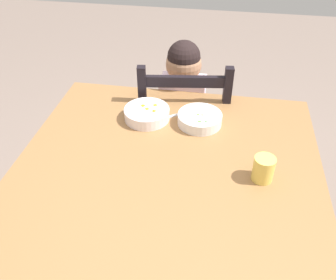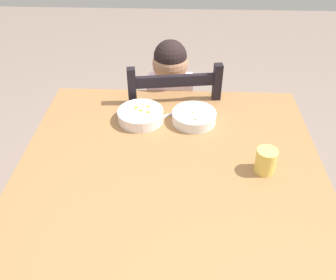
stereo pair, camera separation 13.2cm
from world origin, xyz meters
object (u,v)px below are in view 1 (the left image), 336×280
(bowl_of_carrots, at_px, (147,113))
(spoon, at_px, (164,118))
(bowl_of_peas, at_px, (200,119))
(drinking_cup, at_px, (263,169))
(child_figure, at_px, (182,106))
(dining_table, at_px, (167,186))
(dining_chair, at_px, (183,135))

(bowl_of_carrots, xyz_separation_m, spoon, (0.07, 0.01, -0.02))
(bowl_of_carrots, relative_size, spoon, 1.55)
(bowl_of_peas, bearing_deg, drinking_cup, -50.24)
(child_figure, xyz_separation_m, drinking_cup, (0.36, -0.59, 0.16))
(drinking_cup, bearing_deg, dining_table, 177.67)
(dining_chair, distance_m, drinking_cup, 0.77)
(bowl_of_peas, relative_size, drinking_cup, 2.01)
(bowl_of_carrots, distance_m, spoon, 0.08)
(spoon, bearing_deg, dining_chair, 80.98)
(bowl_of_carrots, bearing_deg, dining_chair, 68.44)
(dining_table, relative_size, bowl_of_peas, 6.05)
(dining_chair, xyz_separation_m, child_figure, (-0.01, -0.01, 0.19))
(spoon, bearing_deg, bowl_of_carrots, -173.14)
(dining_chair, relative_size, bowl_of_carrots, 4.88)
(child_figure, distance_m, drinking_cup, 0.70)
(child_figure, distance_m, bowl_of_peas, 0.34)
(dining_table, height_order, bowl_of_peas, bowl_of_peas)
(bowl_of_carrots, relative_size, drinking_cup, 2.09)
(dining_table, xyz_separation_m, dining_chair, (-0.02, 0.58, -0.19))
(dining_table, distance_m, drinking_cup, 0.37)
(bowl_of_peas, distance_m, bowl_of_carrots, 0.22)
(dining_chair, distance_m, bowl_of_peas, 0.45)
(bowl_of_peas, bearing_deg, dining_table, -107.65)
(child_figure, bearing_deg, bowl_of_carrots, -110.97)
(child_figure, xyz_separation_m, spoon, (-0.04, -0.28, 0.11))
(bowl_of_peas, height_order, drinking_cup, drinking_cup)
(bowl_of_peas, xyz_separation_m, spoon, (-0.15, 0.01, -0.02))
(drinking_cup, bearing_deg, dining_chair, 120.41)
(dining_chair, height_order, bowl_of_peas, dining_chair)
(dining_chair, xyz_separation_m, drinking_cup, (0.35, -0.59, 0.34))
(drinking_cup, bearing_deg, child_figure, 121.31)
(bowl_of_peas, distance_m, drinking_cup, 0.38)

